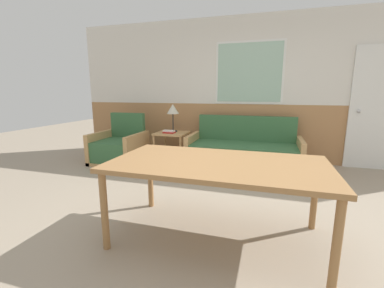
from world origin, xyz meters
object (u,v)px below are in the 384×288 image
(side_table, at_px, (172,137))
(dining_table, at_px, (218,169))
(couch, at_px, (243,152))
(table_lamp, at_px, (173,110))
(armchair, at_px, (119,148))

(side_table, xyz_separation_m, dining_table, (1.37, -2.42, 0.19))
(couch, distance_m, side_table, 1.38)
(side_table, relative_size, dining_table, 0.32)
(couch, bearing_deg, dining_table, -89.86)
(couch, relative_size, dining_table, 1.06)
(table_lamp, bearing_deg, couch, -3.94)
(side_table, relative_size, table_lamp, 1.10)
(side_table, bearing_deg, table_lamp, 96.88)
(armchair, distance_m, table_lamp, 1.25)
(side_table, bearing_deg, armchair, -156.55)
(side_table, height_order, dining_table, dining_table)
(table_lamp, bearing_deg, side_table, -83.12)
(dining_table, bearing_deg, armchair, 138.49)
(couch, height_order, side_table, couch)
(dining_table, bearing_deg, table_lamp, 118.71)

